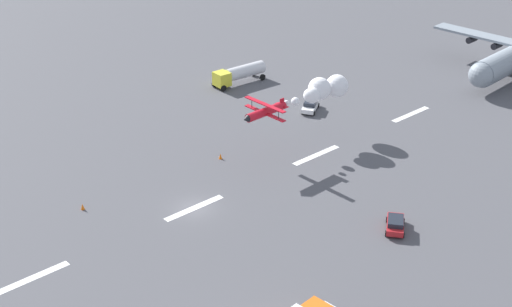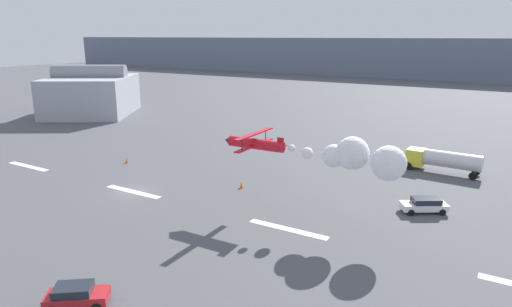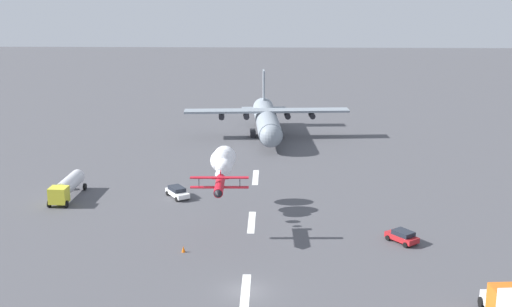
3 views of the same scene
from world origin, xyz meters
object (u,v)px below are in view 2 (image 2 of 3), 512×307
object	(u,v)px
stunt_biplane_red	(348,156)
traffic_cone_near	(127,160)
traffic_cone_far	(241,185)
fuel_tanker_truck	(442,160)
airport_staff_sedan	(424,205)
followme_car_yellow	(76,295)

from	to	relation	value
stunt_biplane_red	traffic_cone_near	distance (m)	34.64
stunt_biplane_red	traffic_cone_far	world-z (taller)	stunt_biplane_red
traffic_cone_near	stunt_biplane_red	bearing A→B (deg)	-7.21
fuel_tanker_truck	traffic_cone_near	distance (m)	42.83
traffic_cone_far	stunt_biplane_red	bearing A→B (deg)	-14.43
airport_staff_sedan	traffic_cone_far	bearing A→B (deg)	-170.53
stunt_biplane_red	airport_staff_sedan	world-z (taller)	stunt_biplane_red
followme_car_yellow	traffic_cone_near	size ratio (longest dim) A/B	5.69
followme_car_yellow	traffic_cone_far	world-z (taller)	followme_car_yellow
stunt_biplane_red	traffic_cone_near	bearing A→B (deg)	172.79
airport_staff_sedan	traffic_cone_near	distance (m)	39.74
followme_car_yellow	airport_staff_sedan	size ratio (longest dim) A/B	0.89
stunt_biplane_red	fuel_tanker_truck	size ratio (longest dim) A/B	2.00
followme_car_yellow	traffic_cone_far	size ratio (longest dim) A/B	5.69
traffic_cone_near	traffic_cone_far	size ratio (longest dim) A/B	1.00
fuel_tanker_truck	traffic_cone_far	distance (m)	26.83
stunt_biplane_red	traffic_cone_near	world-z (taller)	stunt_biplane_red
fuel_tanker_truck	airport_staff_sedan	distance (m)	15.53
fuel_tanker_truck	traffic_cone_near	size ratio (longest dim) A/B	12.52
stunt_biplane_red	followme_car_yellow	world-z (taller)	stunt_biplane_red
followme_car_yellow	traffic_cone_near	world-z (taller)	followme_car_yellow
fuel_tanker_truck	traffic_cone_near	bearing A→B (deg)	-154.90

